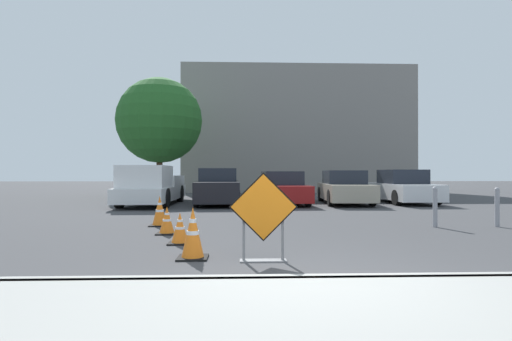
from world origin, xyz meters
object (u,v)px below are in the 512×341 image
(traffic_cone_third, at_px, (167,221))
(parked_car_third, at_px, (344,188))
(bollard_second, at_px, (497,206))
(traffic_cone_nearest, at_px, (193,233))
(parked_car_second, at_px, (282,189))
(traffic_cone_second, at_px, (180,229))
(parked_car_fourth, at_px, (403,188))
(parked_car_nearest, at_px, (218,188))
(bollard_nearest, at_px, (435,206))
(traffic_cone_fourth, at_px, (160,211))
(pickup_truck, at_px, (151,188))
(road_closed_sign, at_px, (263,215))

(traffic_cone_third, height_order, parked_car_third, parked_car_third)
(parked_car_third, bearing_deg, bollard_second, 107.49)
(traffic_cone_nearest, relative_size, parked_car_third, 0.17)
(traffic_cone_third, xyz_separation_m, parked_car_second, (3.34, 8.16, 0.35))
(traffic_cone_nearest, bearing_deg, traffic_cone_second, 106.99)
(traffic_cone_third, relative_size, parked_car_fourth, 0.13)
(parked_car_nearest, height_order, bollard_nearest, parked_car_nearest)
(parked_car_nearest, relative_size, parked_car_fourth, 1.05)
(traffic_cone_fourth, distance_m, parked_car_third, 9.53)
(traffic_cone_nearest, bearing_deg, bollard_nearest, 31.52)
(traffic_cone_second, distance_m, parked_car_nearest, 9.36)
(traffic_cone_fourth, distance_m, parked_car_fourth, 11.75)
(parked_car_third, height_order, parked_car_fourth, parked_car_fourth)
(traffic_cone_second, bearing_deg, pickup_truck, 105.95)
(bollard_second, bearing_deg, pickup_truck, 145.66)
(parked_car_nearest, bearing_deg, parked_car_second, 178.53)
(road_closed_sign, distance_m, parked_car_fourth, 13.33)
(traffic_cone_third, height_order, bollard_second, bollard_second)
(road_closed_sign, height_order, traffic_cone_second, road_closed_sign)
(parked_car_third, distance_m, bollard_nearest, 7.48)
(parked_car_nearest, bearing_deg, traffic_cone_third, 83.92)
(parked_car_fourth, bearing_deg, parked_car_third, 7.48)
(parked_car_fourth, height_order, bollard_second, parked_car_fourth)
(traffic_cone_fourth, height_order, bollard_nearest, bollard_nearest)
(parked_car_second, distance_m, bollard_nearest, 7.89)
(parked_car_nearest, distance_m, parked_car_third, 5.42)
(road_closed_sign, bearing_deg, bollard_nearest, 39.59)
(traffic_cone_second, bearing_deg, traffic_cone_third, 111.05)
(road_closed_sign, bearing_deg, parked_car_third, 69.69)
(traffic_cone_nearest, relative_size, parked_car_fourth, 0.18)
(pickup_truck, relative_size, parked_car_third, 1.17)
(traffic_cone_nearest, bearing_deg, bollard_second, 25.54)
(bollard_second, bearing_deg, parked_car_nearest, 134.88)
(parked_car_fourth, distance_m, bollard_nearest, 8.18)
(parked_car_third, xyz_separation_m, bollard_nearest, (0.29, -7.47, -0.14))
(traffic_cone_third, distance_m, parked_car_third, 10.30)
(traffic_cone_second, height_order, traffic_cone_third, traffic_cone_third)
(road_closed_sign, relative_size, traffic_cone_third, 2.24)
(traffic_cone_second, xyz_separation_m, bollard_nearest, (5.88, 2.07, 0.24))
(road_closed_sign, bearing_deg, bollard_second, 31.44)
(traffic_cone_second, bearing_deg, parked_car_fourth, 49.99)
(traffic_cone_third, height_order, bollard_nearest, bollard_nearest)
(traffic_cone_second, bearing_deg, traffic_cone_fourth, 109.28)
(traffic_cone_second, height_order, parked_car_nearest, parked_car_nearest)
(pickup_truck, xyz_separation_m, parked_car_fourth, (10.83, 1.00, -0.05))
(parked_car_fourth, bearing_deg, road_closed_sign, 59.55)
(bollard_nearest, bearing_deg, traffic_cone_third, -172.26)
(road_closed_sign, xyz_separation_m, pickup_truck, (-4.01, 10.45, 0.02))
(bollard_second, bearing_deg, bollard_nearest, -180.00)
(traffic_cone_nearest, xyz_separation_m, parked_car_nearest, (-0.22, 10.65, 0.31))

